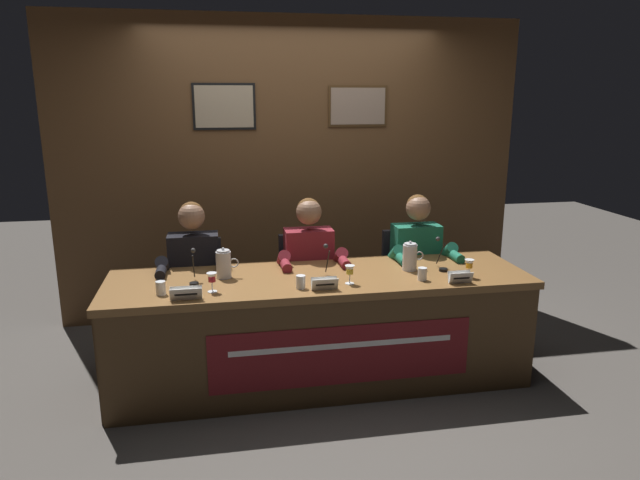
% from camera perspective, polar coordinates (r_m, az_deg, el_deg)
% --- Properties ---
extents(ground_plane, '(12.00, 12.00, 0.00)m').
position_cam_1_polar(ground_plane, '(4.20, -0.00, -13.46)').
color(ground_plane, '#4C4742').
extents(wall_back_panelled, '(4.05, 0.14, 2.60)m').
position_cam_1_polar(wall_back_panelled, '(5.10, -2.79, 6.91)').
color(wall_back_panelled, brown).
rests_on(wall_back_panelled, ground_plane).
extents(conference_table, '(2.85, 0.82, 0.76)m').
position_cam_1_polar(conference_table, '(3.89, 0.31, -7.47)').
color(conference_table, brown).
rests_on(conference_table, ground_plane).
extents(chair_left, '(0.44, 0.44, 0.88)m').
position_cam_1_polar(chair_left, '(4.52, -12.11, -5.85)').
color(chair_left, black).
rests_on(chair_left, ground_plane).
extents(panelist_left, '(0.51, 0.48, 1.21)m').
position_cam_1_polar(panelist_left, '(4.24, -12.36, -3.25)').
color(panelist_left, black).
rests_on(panelist_left, ground_plane).
extents(nameplate_left, '(0.19, 0.06, 0.08)m').
position_cam_1_polar(nameplate_left, '(3.53, -13.15, -5.19)').
color(nameplate_left, white).
rests_on(nameplate_left, conference_table).
extents(juice_glass_left, '(0.06, 0.06, 0.12)m').
position_cam_1_polar(juice_glass_left, '(3.62, -10.68, -3.79)').
color(juice_glass_left, white).
rests_on(juice_glass_left, conference_table).
extents(water_cup_left, '(0.06, 0.06, 0.08)m').
position_cam_1_polar(water_cup_left, '(3.66, -15.51, -4.68)').
color(water_cup_left, silver).
rests_on(water_cup_left, conference_table).
extents(microphone_left, '(0.06, 0.17, 0.22)m').
position_cam_1_polar(microphone_left, '(3.81, -12.41, -3.17)').
color(microphone_left, black).
rests_on(microphone_left, conference_table).
extents(chair_center, '(0.44, 0.44, 0.88)m').
position_cam_1_polar(chair_center, '(4.56, -1.35, -5.32)').
color(chair_center, black).
rests_on(chair_center, ground_plane).
extents(panelist_center, '(0.51, 0.48, 1.21)m').
position_cam_1_polar(panelist_center, '(4.29, -0.95, -2.71)').
color(panelist_center, black).
rests_on(panelist_center, ground_plane).
extents(nameplate_center, '(0.17, 0.06, 0.08)m').
position_cam_1_polar(nameplate_center, '(3.61, 0.46, -4.36)').
color(nameplate_center, white).
rests_on(nameplate_center, conference_table).
extents(juice_glass_center, '(0.06, 0.06, 0.12)m').
position_cam_1_polar(juice_glass_center, '(3.72, 2.97, -3.10)').
color(juice_glass_center, white).
rests_on(juice_glass_center, conference_table).
extents(water_cup_center, '(0.06, 0.06, 0.08)m').
position_cam_1_polar(water_cup_center, '(3.65, -1.92, -4.24)').
color(water_cup_center, silver).
rests_on(water_cup_center, conference_table).
extents(microphone_center, '(0.06, 0.17, 0.22)m').
position_cam_1_polar(microphone_center, '(3.83, 0.81, -2.74)').
color(microphone_center, black).
rests_on(microphone_center, conference_table).
extents(chair_right, '(0.44, 0.44, 0.88)m').
position_cam_1_polar(chair_right, '(4.76, 8.82, -4.64)').
color(chair_right, black).
rests_on(chair_right, ground_plane).
extents(panelist_right, '(0.51, 0.48, 1.21)m').
position_cam_1_polar(panelist_right, '(4.50, 9.77, -2.11)').
color(panelist_right, black).
rests_on(panelist_right, ground_plane).
extents(nameplate_right, '(0.16, 0.06, 0.08)m').
position_cam_1_polar(nameplate_right, '(3.85, 13.75, -3.62)').
color(nameplate_right, white).
rests_on(nameplate_right, conference_table).
extents(juice_glass_right, '(0.06, 0.06, 0.12)m').
position_cam_1_polar(juice_glass_right, '(3.97, 14.58, -2.41)').
color(juice_glass_right, white).
rests_on(juice_glass_right, conference_table).
extents(water_cup_right, '(0.06, 0.06, 0.08)m').
position_cam_1_polar(water_cup_right, '(3.86, 10.11, -3.40)').
color(water_cup_right, silver).
rests_on(water_cup_right, conference_table).
extents(microphone_right, '(0.06, 0.17, 0.22)m').
position_cam_1_polar(microphone_right, '(4.11, 11.95, -1.88)').
color(microphone_right, black).
rests_on(microphone_right, conference_table).
extents(water_pitcher_left_side, '(0.15, 0.10, 0.21)m').
position_cam_1_polar(water_pitcher_left_side, '(3.89, -9.51, -2.37)').
color(water_pitcher_left_side, silver).
rests_on(water_pitcher_left_side, conference_table).
extents(water_pitcher_right_side, '(0.15, 0.10, 0.21)m').
position_cam_1_polar(water_pitcher_right_side, '(4.06, 8.91, -1.66)').
color(water_pitcher_right_side, silver).
rests_on(water_pitcher_right_side, conference_table).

